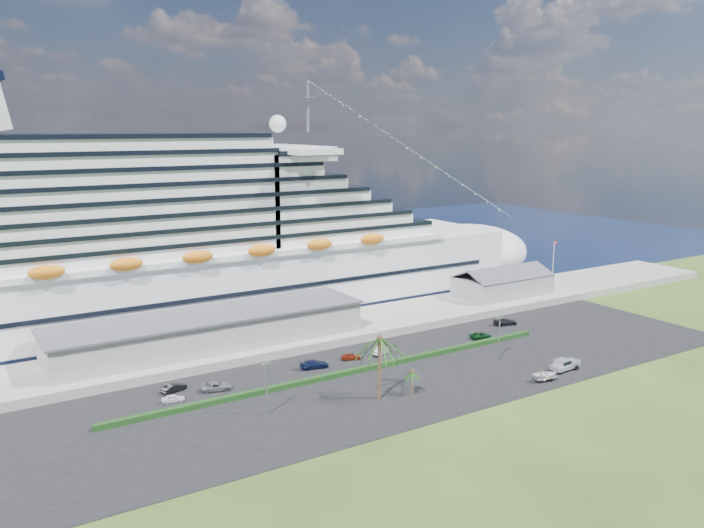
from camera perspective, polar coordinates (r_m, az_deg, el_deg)
ground at (r=115.88m, az=7.58°, el=-10.73°), size 420.00×420.00×0.00m
asphalt_lot at (r=123.90m, az=4.31°, el=-9.13°), size 140.00×38.00×0.12m
wharf at (r=146.73m, az=-2.43°, el=-5.47°), size 240.00×20.00×1.80m
water at (r=227.39m, az=-13.71°, el=0.05°), size 420.00×160.00×0.02m
cruise_ship at (r=156.09m, az=-13.78°, el=1.19°), size 191.00×38.00×54.00m
terminal_building at (r=135.52m, az=-11.71°, el=-5.33°), size 61.00×15.00×6.30m
port_shed at (r=176.46m, az=12.41°, el=-1.66°), size 24.00×12.31×7.37m
flagpole at (r=188.54m, az=16.39°, el=0.17°), size 1.08×0.16×12.00m
hedge at (r=123.38m, az=-0.12°, el=-8.94°), size 88.00×1.10×0.90m
lamp_post_left at (r=106.23m, az=-7.11°, el=-9.71°), size 1.60×0.35×8.27m
lamp_post_right at (r=132.43m, az=12.15°, el=-5.59°), size 1.60×0.35×8.27m
palm_tall at (r=110.02m, az=2.32°, el=-6.75°), size 8.82×8.82×11.13m
palm_short at (r=113.74m, az=5.04°, el=-9.12°), size 3.53×3.53×4.56m
parked_car_0 at (r=115.18m, az=-14.64°, el=-10.75°), size 3.89×2.22×1.25m
parked_car_1 at (r=119.26m, az=-14.58°, el=-9.92°), size 4.57×2.78×1.42m
parked_car_2 at (r=118.30m, az=-11.20°, el=-9.95°), size 5.50×3.52×1.41m
parked_car_3 at (r=126.32m, az=-3.15°, el=-8.31°), size 5.60×3.13×1.53m
parked_car_4 at (r=130.60m, az=-0.09°, el=-7.68°), size 4.08×2.67×1.29m
parked_car_5 at (r=133.63m, az=2.50°, el=-7.18°), size 4.97×3.38×1.55m
parked_car_6 at (r=145.64m, az=10.67°, el=-5.85°), size 4.97×2.88×1.30m
parked_car_7 at (r=156.18m, az=12.61°, el=-4.70°), size 5.73×3.51×1.55m
pickup_truck at (r=130.71m, az=17.28°, el=-7.95°), size 6.23×2.65×2.15m
boat_trailer at (r=124.78m, az=15.81°, el=-8.85°), size 5.82×4.22×1.62m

